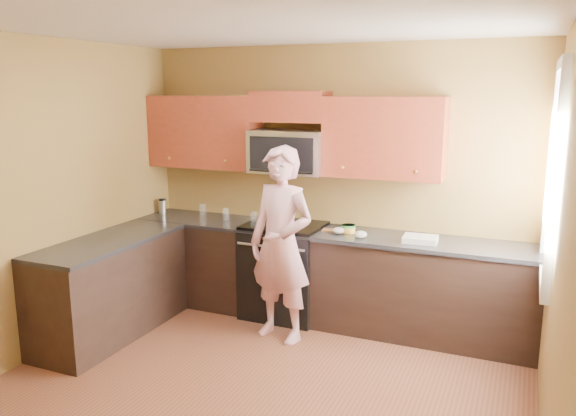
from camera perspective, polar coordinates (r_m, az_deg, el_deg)
The scene contains 26 objects.
floor at distance 4.45m, azimuth -4.44°, elevation -18.77°, with size 4.00×4.00×0.00m, color brown.
ceiling at distance 3.87m, azimuth -5.10°, elevation 18.26°, with size 4.00×4.00×0.00m, color white.
wall_back at distance 5.76m, azimuth 4.58°, elevation 2.60°, with size 4.00×4.00×0.00m, color brown.
wall_left at distance 5.17m, azimuth -24.74°, elevation 0.53°, with size 4.00×4.00×0.00m, color brown.
wall_right at distance 3.51m, azimuth 25.57°, elevation -4.39°, with size 4.00×4.00×0.00m, color brown.
cabinet_back_run at distance 5.70m, azimuth 3.46°, elevation -6.91°, with size 4.00×0.60×0.88m, color black.
cabinet_left_run at distance 5.61m, azimuth -17.31°, elevation -7.74°, with size 0.60×1.60×0.88m, color black.
countertop_back at distance 5.56m, azimuth 3.48°, elevation -2.45°, with size 4.00×0.62×0.04m, color black.
countertop_left at distance 5.47m, azimuth -17.52°, elevation -3.20°, with size 0.62×1.60×0.04m, color black.
stove at distance 5.80m, azimuth -0.36°, elevation -6.18°, with size 0.76×0.65×0.95m, color black, non-canonical shape.
microwave at distance 5.70m, azimuth 0.13°, elevation 3.56°, with size 0.76×0.40×0.42m, color silver, non-canonical shape.
upper_cab_left at distance 6.18m, azimuth -8.25°, elevation 4.07°, with size 1.22×0.33×0.75m, color maroon, non-canonical shape.
upper_cab_right at distance 5.44m, azimuth 9.44°, elevation 3.01°, with size 1.12×0.33×0.75m, color maroon, non-canonical shape.
upper_cab_over_mw at distance 5.67m, azimuth 0.27°, elevation 10.12°, with size 0.76×0.33×0.30m, color maroon.
window at distance 4.63m, azimuth 25.14°, elevation 3.08°, with size 0.06×1.06×1.66m, color white, non-canonical shape.
woman at distance 5.15m, azimuth -0.69°, elevation -3.68°, with size 0.65×0.43×1.78m, color pink.
frying_pan at distance 5.47m, azimuth -1.95°, elevation -2.12°, with size 0.24×0.42×0.05m, color black, non-canonical shape.
butter_tub at distance 5.49m, azimuth 6.05°, elevation -2.46°, with size 0.14×0.14×0.10m, color yellow, non-canonical shape.
toast_slice at distance 5.53m, azimuth 4.04°, elevation -2.23°, with size 0.11×0.11×0.01m, color #B27F47.
napkin_a at distance 5.43m, azimuth 5.07°, elevation -2.27°, with size 0.11×0.12×0.06m, color silver.
napkin_b at distance 5.30m, azimuth 7.27°, elevation -2.64°, with size 0.12×0.13×0.07m, color silver.
dish_towel at distance 5.26m, azimuth 13.09°, elevation -3.04°, with size 0.30×0.24×0.05m, color white.
travel_mug at distance 6.47m, azimuth -12.41°, elevation -0.51°, with size 0.08×0.08×0.16m, color silver, non-canonical shape.
glass_a at distance 6.28m, azimuth -8.53°, elevation -0.16°, with size 0.07×0.07×0.12m, color silver.
glass_b at distance 6.02m, azimuth -6.22°, elevation -0.61°, with size 0.07×0.07×0.12m, color silver.
glass_c at distance 5.82m, azimuth -3.45°, elevation -0.99°, with size 0.07×0.07×0.12m, color silver.
Camera 1 is at (1.80, -3.39, 2.25)m, focal length 35.54 mm.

